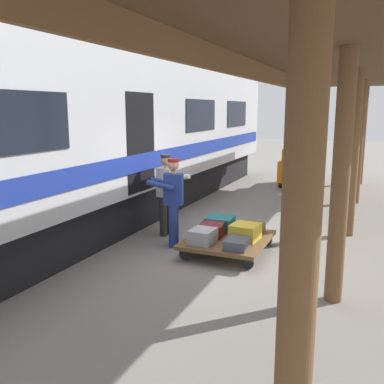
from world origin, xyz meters
The scene contains 13 objects.
ground_plane centered at (0.00, 0.00, 0.00)m, with size 60.00×60.00×0.00m, color gray.
platform_canopy centered at (-1.90, 0.00, 3.28)m, with size 3.20×17.78×3.56m.
train_car centered at (3.51, 0.00, 2.06)m, with size 3.03×18.76×4.00m.
luggage_cart centered at (0.02, 0.34, 0.24)m, with size 1.44×1.71×0.28m.
suitcase_slate_roller centered at (-0.30, 0.81, 0.36)m, with size 0.39×0.57×0.16m, color #4C515B.
suitcase_brown_leather centered at (-0.30, -0.14, 0.37)m, with size 0.40×0.49×0.18m, color brown.
suitcase_yellow_case centered at (-0.30, 0.34, 0.42)m, with size 0.48×0.50×0.29m, color gold.
suitcase_gray_aluminum centered at (0.34, 0.81, 0.40)m, with size 0.41×0.48×0.25m, color #9EA0A5.
suitcase_maroon_trunk centered at (0.34, 0.34, 0.40)m, with size 0.43×0.46×0.24m, color maroon.
suitcase_teal_softside centered at (0.34, -0.14, 0.41)m, with size 0.51×0.53×0.26m, color #1E666B.
porter_in_overalls centered at (1.13, 0.38, 0.93)m, with size 0.73×0.55×1.70m.
porter_by_door centered at (1.55, -0.22, 0.93)m, with size 0.71×0.51×1.70m.
baggage_tug centered at (-0.03, -7.13, 0.63)m, with size 1.10×1.70×1.30m.
Camera 1 is at (-2.32, 7.59, 2.63)m, focal length 39.91 mm.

